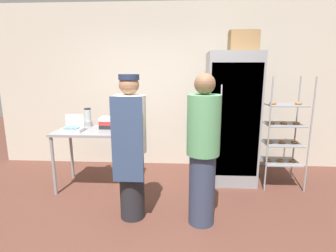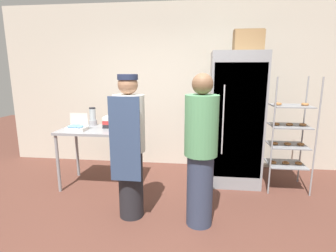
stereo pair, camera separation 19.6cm
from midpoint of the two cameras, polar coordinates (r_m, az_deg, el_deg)
ground_plane at (r=2.97m, az=-3.21°, el=-23.21°), size 14.00×14.00×0.00m
back_wall at (r=4.75m, az=-0.21°, el=8.52°), size 6.40×0.12×2.86m
refrigerator at (r=4.10m, az=12.21°, el=1.54°), size 0.76×0.71×1.98m
baking_rack at (r=4.18m, az=22.49°, el=-1.55°), size 0.58×0.49×1.64m
prep_counter at (r=3.98m, az=-16.90°, el=-2.25°), size 1.10×0.67×0.88m
donut_box at (r=3.92m, az=-21.46°, el=-0.50°), size 0.27×0.19×0.24m
blender_pitcher at (r=4.21m, az=-18.31°, el=1.62°), size 0.12×0.12×0.28m
binder_stack at (r=3.99m, az=-13.94°, el=0.72°), size 0.28×0.22×0.17m
cardboard_storage_box at (r=4.12m, az=14.70°, el=17.38°), size 0.41×0.31×0.31m
person_baker at (r=3.01m, az=-9.96°, el=-4.43°), size 0.35×0.37×1.67m
person_customer at (r=2.87m, az=5.67°, el=-5.33°), size 0.36×0.36×1.69m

